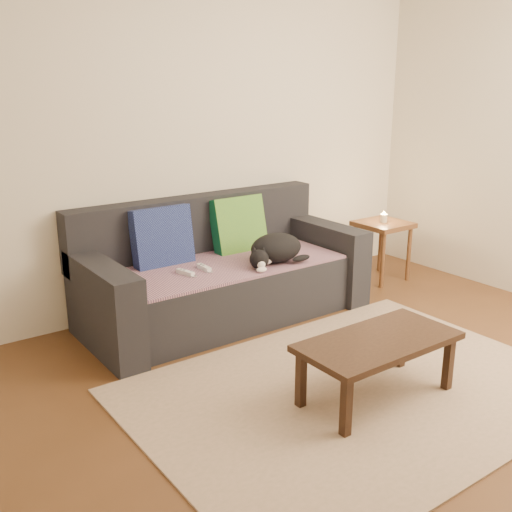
{
  "coord_description": "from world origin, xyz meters",
  "views": [
    {
      "loc": [
        -2.27,
        -2.01,
        1.73
      ],
      "look_at": [
        0.05,
        1.2,
        0.55
      ],
      "focal_mm": 42.0,
      "sensor_mm": 36.0,
      "label": 1
    }
  ],
  "objects_px": {
    "wii_remote_b": "(204,268)",
    "side_table": "(383,232)",
    "coffee_table": "(378,346)",
    "sofa": "(221,277)",
    "wii_remote_a": "(185,273)",
    "cat": "(275,249)"
  },
  "relations": [
    {
      "from": "side_table",
      "to": "wii_remote_b",
      "type": "bearing_deg",
      "value": -179.13
    },
    {
      "from": "sofa",
      "to": "side_table",
      "type": "xyz_separation_m",
      "value": [
        1.62,
        -0.11,
        0.12
      ]
    },
    {
      "from": "wii_remote_a",
      "to": "side_table",
      "type": "xyz_separation_m",
      "value": [
        2.0,
        0.05,
        -0.02
      ]
    },
    {
      "from": "wii_remote_a",
      "to": "wii_remote_b",
      "type": "xyz_separation_m",
      "value": [
        0.16,
        0.02,
        0.0
      ]
    },
    {
      "from": "wii_remote_a",
      "to": "side_table",
      "type": "distance_m",
      "value": 2.0
    },
    {
      "from": "sofa",
      "to": "coffee_table",
      "type": "distance_m",
      "value": 1.54
    },
    {
      "from": "cat",
      "to": "coffee_table",
      "type": "xyz_separation_m",
      "value": [
        -0.25,
        -1.26,
        -0.22
      ]
    },
    {
      "from": "sofa",
      "to": "wii_remote_a",
      "type": "distance_m",
      "value": 0.44
    },
    {
      "from": "wii_remote_b",
      "to": "side_table",
      "type": "distance_m",
      "value": 1.84
    },
    {
      "from": "sofa",
      "to": "wii_remote_a",
      "type": "height_order",
      "value": "sofa"
    },
    {
      "from": "cat",
      "to": "coffee_table",
      "type": "distance_m",
      "value": 1.3
    },
    {
      "from": "sofa",
      "to": "cat",
      "type": "xyz_separation_m",
      "value": [
        0.28,
        -0.29,
        0.23
      ]
    },
    {
      "from": "cat",
      "to": "wii_remote_a",
      "type": "xyz_separation_m",
      "value": [
        -0.67,
        0.13,
        -0.09
      ]
    },
    {
      "from": "coffee_table",
      "to": "wii_remote_a",
      "type": "bearing_deg",
      "value": 106.72
    },
    {
      "from": "wii_remote_b",
      "to": "sofa",
      "type": "bearing_deg",
      "value": -58.0
    },
    {
      "from": "sofa",
      "to": "cat",
      "type": "relative_size",
      "value": 4.03
    },
    {
      "from": "sofa",
      "to": "coffee_table",
      "type": "bearing_deg",
      "value": -88.87
    },
    {
      "from": "wii_remote_b",
      "to": "wii_remote_a",
      "type": "bearing_deg",
      "value": 97.71
    },
    {
      "from": "sofa",
      "to": "wii_remote_a",
      "type": "relative_size",
      "value": 14.0
    },
    {
      "from": "cat",
      "to": "wii_remote_a",
      "type": "bearing_deg",
      "value": -175.65
    },
    {
      "from": "wii_remote_b",
      "to": "coffee_table",
      "type": "xyz_separation_m",
      "value": [
        0.26,
        -1.41,
        -0.14
      ]
    },
    {
      "from": "sofa",
      "to": "wii_remote_b",
      "type": "bearing_deg",
      "value": -149.43
    }
  ]
}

